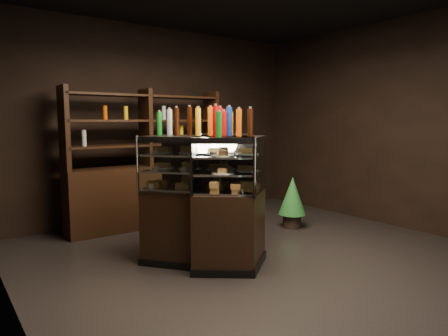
{
  "coord_description": "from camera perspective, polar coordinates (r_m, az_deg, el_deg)",
  "views": [
    {
      "loc": [
        -2.94,
        -3.3,
        1.56
      ],
      "look_at": [
        -0.47,
        0.1,
        1.05
      ],
      "focal_mm": 32.0,
      "sensor_mm": 36.0,
      "label": 1
    }
  ],
  "objects": [
    {
      "name": "potted_conifer",
      "position": [
        5.87,
        9.74,
        -3.81
      ],
      "size": [
        0.39,
        0.39,
        0.84
      ],
      "rotation": [
        0.0,
        0.0,
        -0.03
      ],
      "color": "black",
      "rests_on": "ground"
    },
    {
      "name": "back_shelving",
      "position": [
        5.98,
        -10.93,
        -2.4
      ],
      "size": [
        2.33,
        0.44,
        2.0
      ],
      "rotation": [
        0.0,
        0.0,
        -0.01
      ],
      "color": "black",
      "rests_on": "ground"
    },
    {
      "name": "food_display",
      "position": [
        4.37,
        -1.4,
        0.55
      ],
      "size": [
        1.15,
        1.03,
        0.43
      ],
      "color": "gold",
      "rests_on": "display_case"
    },
    {
      "name": "ground",
      "position": [
        4.69,
        5.46,
        -12.57
      ],
      "size": [
        5.0,
        5.0,
        0.0
      ],
      "primitive_type": "plane",
      "color": "black",
      "rests_on": "ground"
    },
    {
      "name": "room_shell",
      "position": [
        4.44,
        5.75,
        11.78
      ],
      "size": [
        5.02,
        5.02,
        3.01
      ],
      "color": "black",
      "rests_on": "ground"
    },
    {
      "name": "display_case",
      "position": [
        4.48,
        -1.4,
        -7.18
      ],
      "size": [
        1.57,
        1.41,
        1.4
      ],
      "rotation": [
        0.0,
        0.0,
        0.0
      ],
      "color": "black",
      "rests_on": "ground"
    },
    {
      "name": "bottles_top",
      "position": [
        4.35,
        -1.45,
        6.52
      ],
      "size": [
        0.98,
        0.89,
        0.3
      ],
      "color": "#B20C0A",
      "rests_on": "display_case"
    }
  ]
}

